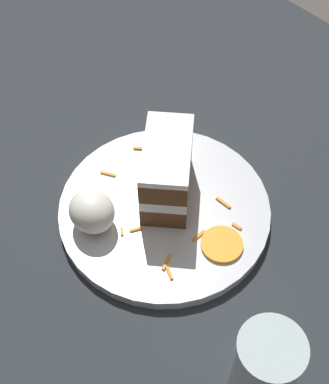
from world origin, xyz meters
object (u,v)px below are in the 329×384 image
cream_dollop (92,211)px  drinking_glass (262,373)px  plate (165,210)px  orange_garnish (222,244)px  cake_slice (167,170)px

cream_dollop → drinking_glass: (0.29, 0.01, 0.01)m
plate → orange_garnish: bearing=9.2°
plate → cream_dollop: cream_dollop is taller
plate → drinking_glass: size_ratio=2.24×
plate → drinking_glass: (0.25, -0.08, 0.05)m
cream_dollop → drinking_glass: size_ratio=0.50×
orange_garnish → cream_dollop: bearing=-142.5°
cake_slice → drinking_glass: drinking_glass is taller
drinking_glass → orange_garnish: bearing=147.7°
cake_slice → drinking_glass: bearing=-64.6°
plate → cream_dollop: (-0.04, -0.09, 0.04)m
cake_slice → cream_dollop: cake_slice is taller
cake_slice → drinking_glass: size_ratio=1.00×
plate → orange_garnish: size_ratio=5.23×
cake_slice → orange_garnish: size_ratio=2.35×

